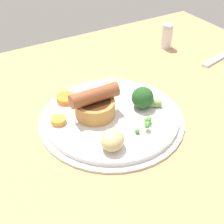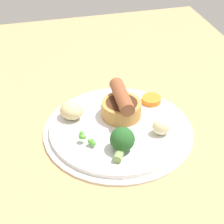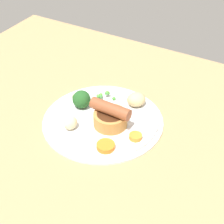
% 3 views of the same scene
% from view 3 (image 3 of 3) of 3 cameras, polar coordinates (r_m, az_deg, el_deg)
% --- Properties ---
extents(dining_table, '(1.10, 0.80, 0.03)m').
position_cam_3_polar(dining_table, '(0.88, -0.25, -2.66)').
color(dining_table, tan).
rests_on(dining_table, ground).
extents(dinner_plate, '(0.28, 0.28, 0.01)m').
position_cam_3_polar(dinner_plate, '(0.88, -1.37, -1.20)').
color(dinner_plate, silver).
rests_on(dinner_plate, dining_table).
extents(sausage_pudding, '(0.10, 0.08, 0.06)m').
position_cam_3_polar(sausage_pudding, '(0.84, -0.25, -0.65)').
color(sausage_pudding, '#BC8442').
rests_on(sausage_pudding, dinner_plate).
extents(pea_pile, '(0.05, 0.03, 0.02)m').
position_cam_3_polar(pea_pile, '(0.93, -0.98, 2.69)').
color(pea_pile, '#51A136').
rests_on(pea_pile, dinner_plate).
extents(broccoli_floret_near, '(0.06, 0.05, 0.04)m').
position_cam_3_polar(broccoli_floret_near, '(0.90, -4.71, 1.95)').
color(broccoli_floret_near, '#235623').
rests_on(broccoli_floret_near, dinner_plate).
extents(potato_chunk_0, '(0.03, 0.04, 0.03)m').
position_cam_3_polar(potato_chunk_0, '(0.84, -6.35, -1.68)').
color(potato_chunk_0, beige).
rests_on(potato_chunk_0, dinner_plate).
extents(potato_chunk_1, '(0.06, 0.06, 0.03)m').
position_cam_3_polar(potato_chunk_1, '(0.90, 3.72, 1.93)').
color(potato_chunk_1, '#CCB77F').
rests_on(potato_chunk_1, dinner_plate).
extents(carrot_slice_2, '(0.04, 0.04, 0.01)m').
position_cam_3_polar(carrot_slice_2, '(0.79, -0.96, -5.21)').
color(carrot_slice_2, orange).
rests_on(carrot_slice_2, dinner_plate).
extents(carrot_slice_4, '(0.04, 0.04, 0.01)m').
position_cam_3_polar(carrot_slice_4, '(0.82, 3.61, -3.76)').
color(carrot_slice_4, orange).
rests_on(carrot_slice_4, dinner_plate).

